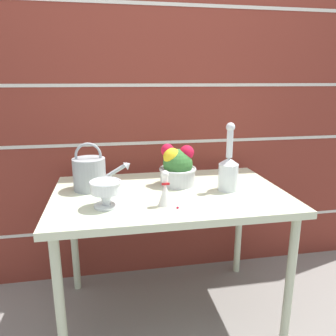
% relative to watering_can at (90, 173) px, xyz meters
% --- Properties ---
extents(ground_plane, '(12.00, 12.00, 0.00)m').
position_rel_watering_can_xyz_m(ground_plane, '(0.41, -0.12, -0.83)').
color(ground_plane, gray).
extents(brick_wall, '(3.60, 0.08, 2.20)m').
position_rel_watering_can_xyz_m(brick_wall, '(0.41, 0.37, 0.27)').
color(brick_wall, maroon).
rests_on(brick_wall, ground_plane).
extents(patio_table, '(1.21, 0.77, 0.74)m').
position_rel_watering_can_xyz_m(patio_table, '(0.41, -0.12, -0.16)').
color(patio_table, beige).
rests_on(patio_table, ground_plane).
extents(watering_can, '(0.32, 0.17, 0.26)m').
position_rel_watering_can_xyz_m(watering_can, '(0.00, 0.00, 0.00)').
color(watering_can, '#93999E').
rests_on(watering_can, patio_table).
extents(crystal_pedestal_bowl, '(0.15, 0.15, 0.13)m').
position_rel_watering_can_xyz_m(crystal_pedestal_bowl, '(0.08, -0.28, -0.01)').
color(crystal_pedestal_bowl, silver).
rests_on(crystal_pedestal_bowl, patio_table).
extents(flower_planter, '(0.21, 0.21, 0.23)m').
position_rel_watering_can_xyz_m(flower_planter, '(0.48, -0.01, 0.01)').
color(flower_planter, '#BCBCC1').
rests_on(flower_planter, patio_table).
extents(glass_decanter, '(0.10, 0.10, 0.36)m').
position_rel_watering_can_xyz_m(glass_decanter, '(0.72, -0.15, 0.02)').
color(glass_decanter, silver).
rests_on(glass_decanter, patio_table).
extents(figurine_vase, '(0.07, 0.07, 0.17)m').
position_rel_watering_can_xyz_m(figurine_vase, '(0.35, -0.30, -0.02)').
color(figurine_vase, white).
rests_on(figurine_vase, patio_table).
extents(fallen_petal, '(0.01, 0.01, 0.01)m').
position_rel_watering_can_xyz_m(fallen_petal, '(0.40, -0.36, -0.09)').
color(fallen_petal, red).
rests_on(fallen_petal, patio_table).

